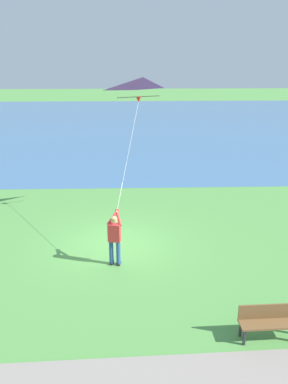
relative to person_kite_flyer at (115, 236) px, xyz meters
The scene contains 5 objects.
ground_plane 1.75m from the person_kite_flyer, behind, with size 120.00×120.00×0.00m, color #569947.
lake_water 26.09m from the person_kite_flyer, behind, with size 36.00×44.00×0.01m, color teal.
person_kite_flyer is the anchor object (origin of this frame).
flying_kite 5.52m from the person_kite_flyer, 163.51° to the left, with size 3.81×2.04×3.83m.
park_bench_near_walkway 5.46m from the person_kite_flyer, 46.04° to the left, with size 0.50×1.52×0.88m.
Camera 1 is at (13.42, 0.58, 6.82)m, focal length 38.09 mm.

